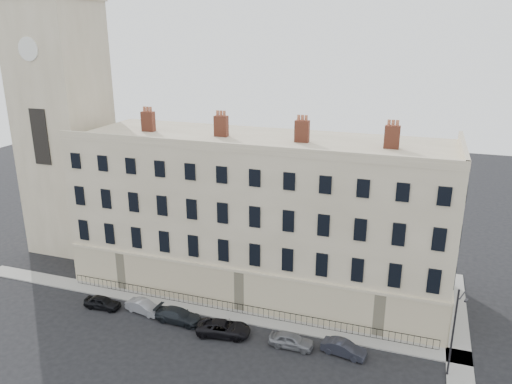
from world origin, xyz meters
TOP-DOWN VIEW (x-y plane):
  - ground at (0.00, 0.00)m, footprint 160.00×160.00m
  - terrace at (-5.97, 11.97)m, footprint 36.22×12.22m
  - church_tower at (-30.00, 14.00)m, footprint 8.00×8.13m
  - pavement_terrace at (-10.00, 5.00)m, footprint 48.00×2.00m
  - pavement_east_return at (13.00, 8.00)m, footprint 2.00×24.00m
  - railings at (-6.00, 5.40)m, footprint 35.00×0.04m
  - car_a at (-18.31, 2.25)m, footprint 3.52×1.53m
  - car_b at (-14.24, 2.81)m, footprint 3.72×1.83m
  - car_c at (-10.48, 2.44)m, footprint 4.40×1.93m
  - car_d at (-5.93, 1.90)m, footprint 4.89×2.85m
  - car_e at (-0.01, 2.09)m, footprint 3.72×1.52m
  - car_f at (4.22, 2.44)m, footprint 3.76×1.85m
  - streetlamp at (12.09, 2.35)m, footprint 0.63×1.53m

SIDE VIEW (x-z plane):
  - ground at x=0.00m, z-range 0.00..0.00m
  - pavement_terrace at x=-10.00m, z-range 0.00..0.12m
  - pavement_east_return at x=13.00m, z-range 0.00..0.12m
  - railings at x=-6.00m, z-range 0.07..1.03m
  - car_b at x=-14.24m, z-range 0.00..1.17m
  - car_a at x=-18.31m, z-range 0.00..1.18m
  - car_f at x=4.22m, z-range 0.00..1.18m
  - car_c at x=-10.48m, z-range 0.00..1.26m
  - car_e at x=-0.01m, z-range 0.00..1.26m
  - car_d at x=-5.93m, z-range 0.00..1.28m
  - streetlamp at x=12.09m, z-range 0.40..7.70m
  - terrace at x=-5.97m, z-range -1.00..16.00m
  - church_tower at x=-30.00m, z-range -3.34..40.66m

